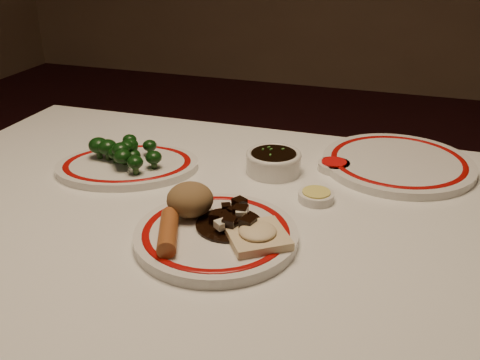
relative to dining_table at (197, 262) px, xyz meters
name	(u,v)px	position (x,y,z in m)	size (l,w,h in m)	color
dining_table	(197,262)	(0.00, 0.00, 0.00)	(1.20, 0.90, 0.75)	white
main_plate	(216,235)	(0.06, -0.06, 0.10)	(0.29, 0.29, 0.02)	silver
rice_mound	(190,199)	(0.00, -0.03, 0.14)	(0.08, 0.08, 0.05)	olive
spring_roll	(168,232)	(0.00, -0.11, 0.12)	(0.03, 0.03, 0.10)	#A35828
fried_wonton	(257,235)	(0.13, -0.07, 0.12)	(0.12, 0.12, 0.02)	beige
stirfry_heap	(232,220)	(0.08, -0.04, 0.12)	(0.11, 0.11, 0.03)	black
broccoli_plate	(128,166)	(-0.20, 0.13, 0.10)	(0.34, 0.32, 0.02)	silver
broccoli_pile	(123,151)	(-0.21, 0.13, 0.13)	(0.16, 0.12, 0.05)	#23471C
soy_bowl	(273,163)	(0.08, 0.21, 0.11)	(0.11, 0.11, 0.04)	silver
sweet_sour_dish	(334,166)	(0.19, 0.26, 0.10)	(0.06, 0.06, 0.02)	silver
mustard_dish	(316,196)	(0.18, 0.12, 0.10)	(0.06, 0.06, 0.02)	silver
far_plate	(398,163)	(0.31, 0.31, 0.10)	(0.38, 0.38, 0.02)	silver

